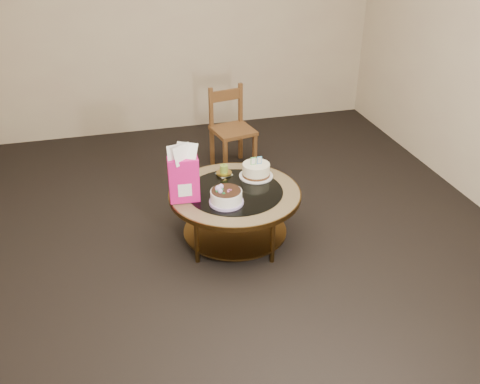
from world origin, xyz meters
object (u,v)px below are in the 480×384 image
object	(u,v)px
coffee_table	(235,200)
decorated_cake	(226,197)
cream_cake	(256,170)
dining_chair	(231,128)
gift_bag	(183,173)

from	to	relation	value
coffee_table	decorated_cake	size ratio (longest dim) A/B	4.01
coffee_table	cream_cake	size ratio (longest dim) A/B	3.73
dining_chair	decorated_cake	bearing A→B (deg)	-116.83
decorated_cake	dining_chair	world-z (taller)	dining_chair
coffee_table	dining_chair	bearing A→B (deg)	76.97
coffee_table	gift_bag	distance (m)	0.49
coffee_table	cream_cake	world-z (taller)	cream_cake
cream_cake	dining_chair	world-z (taller)	dining_chair
decorated_cake	dining_chair	distance (m)	1.54
coffee_table	gift_bag	xyz separation A→B (m)	(-0.39, -0.03, 0.30)
cream_cake	dining_chair	xyz separation A→B (m)	(0.08, 1.13, -0.10)
coffee_table	dining_chair	size ratio (longest dim) A/B	1.25
coffee_table	gift_bag	bearing A→B (deg)	-176.06
cream_cake	dining_chair	bearing A→B (deg)	83.98
decorated_cake	cream_cake	bearing A→B (deg)	46.48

